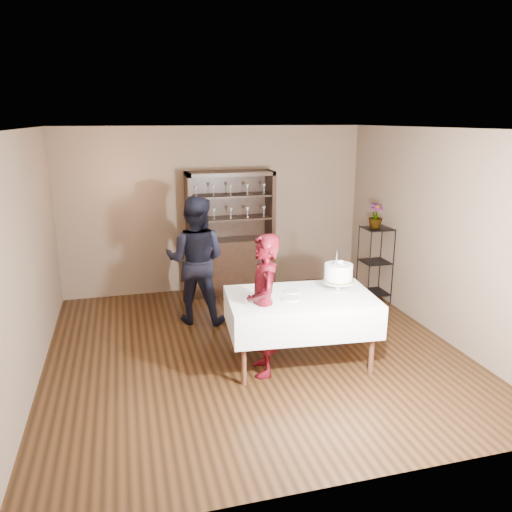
% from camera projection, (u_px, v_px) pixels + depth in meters
% --- Properties ---
extents(floor, '(5.00, 5.00, 0.00)m').
position_uv_depth(floor, '(254.00, 350.00, 6.27)').
color(floor, black).
rests_on(floor, ground).
extents(ceiling, '(5.00, 5.00, 0.00)m').
position_uv_depth(ceiling, '(253.00, 129.00, 5.55)').
color(ceiling, silver).
rests_on(ceiling, back_wall).
extents(back_wall, '(5.00, 0.02, 2.70)m').
position_uv_depth(back_wall, '(215.00, 210.00, 8.24)').
color(back_wall, brown).
rests_on(back_wall, floor).
extents(wall_left, '(0.02, 5.00, 2.70)m').
position_uv_depth(wall_left, '(26.00, 261.00, 5.29)').
color(wall_left, brown).
rests_on(wall_left, floor).
extents(wall_right, '(0.02, 5.00, 2.70)m').
position_uv_depth(wall_right, '(438.00, 234.00, 6.53)').
color(wall_right, brown).
rests_on(wall_right, floor).
extents(china_hutch, '(1.40, 0.48, 2.00)m').
position_uv_depth(china_hutch, '(231.00, 253.00, 8.24)').
color(china_hutch, black).
rests_on(china_hutch, floor).
extents(plant_etagere, '(0.42, 0.42, 1.20)m').
position_uv_depth(plant_etagere, '(375.00, 262.00, 7.78)').
color(plant_etagere, black).
rests_on(plant_etagere, floor).
extents(cake_table, '(1.76, 1.18, 0.84)m').
position_uv_depth(cake_table, '(300.00, 312.00, 5.79)').
color(cake_table, silver).
rests_on(cake_table, floor).
extents(woman, '(0.45, 0.63, 1.62)m').
position_uv_depth(woman, '(264.00, 305.00, 5.52)').
color(woman, '#310404').
rests_on(woman, floor).
extents(man, '(1.07, 0.96, 1.80)m').
position_uv_depth(man, '(196.00, 260.00, 6.96)').
color(man, black).
rests_on(man, floor).
extents(cake, '(0.40, 0.40, 0.51)m').
position_uv_depth(cake, '(338.00, 274.00, 5.86)').
color(cake, white).
rests_on(cake, cake_table).
extents(plate_near, '(0.21, 0.21, 0.01)m').
position_uv_depth(plate_near, '(291.00, 299.00, 5.62)').
color(plate_near, white).
rests_on(plate_near, cake_table).
extents(plate_far, '(0.20, 0.20, 0.01)m').
position_uv_depth(plate_far, '(292.00, 291.00, 5.85)').
color(plate_far, white).
rests_on(plate_far, cake_table).
extents(potted_plant, '(0.23, 0.23, 0.38)m').
position_uv_depth(potted_plant, '(376.00, 216.00, 7.57)').
color(potted_plant, '#507336').
rests_on(potted_plant, plant_etagere).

